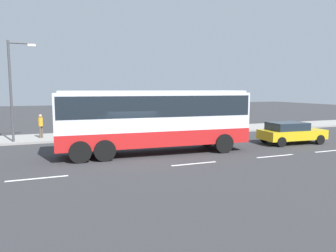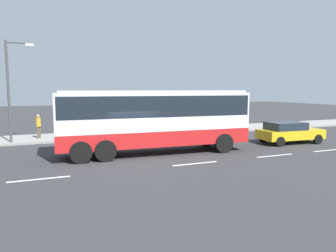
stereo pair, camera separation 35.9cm
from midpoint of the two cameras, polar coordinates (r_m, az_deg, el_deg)
name	(u,v)px [view 2 (the right image)]	position (r m, az deg, el deg)	size (l,w,h in m)	color
ground_plane	(131,157)	(17.12, -7.29, -5.64)	(120.00, 120.00, 0.00)	#333335
sidewalk_curb	(101,135)	(25.14, -12.29, -1.64)	(80.00, 4.00, 0.15)	gray
lane_centreline	(115,172)	(14.35, -10.28, -8.08)	(29.30, 0.16, 0.01)	white
coach_bus	(155,115)	(17.79, -2.95, 2.02)	(10.84, 3.06, 3.55)	red
car_yellow_taxi	(289,132)	(22.74, 20.53, -0.99)	(4.43, 2.19, 1.44)	gold
pedestrian_near_curb	(38,125)	(24.37, -22.69, 0.24)	(0.32, 0.32, 1.69)	brown
street_lamp	(11,84)	(23.17, -26.82, 6.77)	(1.74, 0.24, 6.61)	#47474C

